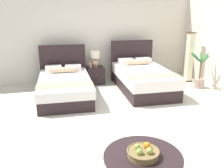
# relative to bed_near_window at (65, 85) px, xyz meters

# --- Properties ---
(ground_plane) EXTENTS (9.69, 9.50, 0.02)m
(ground_plane) POSITION_rel_bed_near_window_xyz_m (1.02, -1.57, -0.29)
(ground_plane) COLOR beige
(wall_back) EXTENTS (9.69, 0.12, 2.66)m
(wall_back) POSITION_rel_bed_near_window_xyz_m (1.02, 1.38, 1.05)
(wall_back) COLOR silver
(wall_back) RESTS_ON ground
(bed_near_window) EXTENTS (1.32, 2.24, 1.14)m
(bed_near_window) POSITION_rel_bed_near_window_xyz_m (0.00, 0.00, 0.00)
(bed_near_window) COLOR black
(bed_near_window) RESTS_ON ground
(bed_near_corner) EXTENTS (1.33, 2.26, 1.20)m
(bed_near_corner) POSITION_rel_bed_near_window_xyz_m (2.04, -0.01, 0.05)
(bed_near_corner) COLOR black
(bed_near_corner) RESTS_ON ground
(nightstand) EXTENTS (0.48, 0.49, 0.48)m
(nightstand) POSITION_rel_bed_near_window_xyz_m (0.94, 0.88, -0.03)
(nightstand) COLOR black
(nightstand) RESTS_ON ground
(table_lamp) EXTENTS (0.26, 0.26, 0.46)m
(table_lamp) POSITION_rel_bed_near_window_xyz_m (0.94, 0.90, 0.47)
(table_lamp) COLOR tan
(table_lamp) RESTS_ON nightstand
(vase) EXTENTS (0.08, 0.08, 0.18)m
(vase) POSITION_rel_bed_near_window_xyz_m (0.79, 0.84, 0.30)
(vase) COLOR #99775E
(vase) RESTS_ON nightstand
(coffee_table) EXTENTS (0.94, 0.94, 0.41)m
(coffee_table) POSITION_rel_bed_near_window_xyz_m (0.69, -3.49, 0.03)
(coffee_table) COLOR black
(coffee_table) RESTS_ON ground
(fruit_bowl) EXTENTS (0.38, 0.38, 0.15)m
(fruit_bowl) POSITION_rel_bed_near_window_xyz_m (0.68, -3.52, 0.19)
(fruit_bowl) COLOR olive
(fruit_bowl) RESTS_ON coffee_table
(floor_lamp_corner) EXTENTS (0.21, 0.21, 1.45)m
(floor_lamp_corner) POSITION_rel_bed_near_window_xyz_m (3.65, 0.41, 0.45)
(floor_lamp_corner) COLOR #45351B
(floor_lamp_corner) RESTS_ON ground
(potted_palm) EXTENTS (0.57, 0.52, 1.00)m
(potted_palm) POSITION_rel_bed_near_window_xyz_m (3.60, -0.24, 0.05)
(potted_palm) COLOR gray
(potted_palm) RESTS_ON ground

